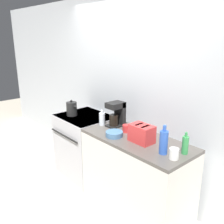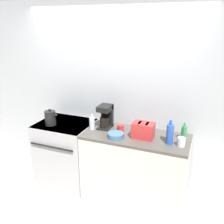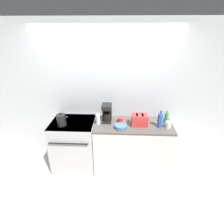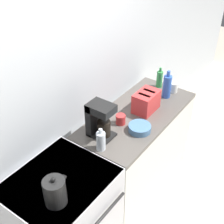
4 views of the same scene
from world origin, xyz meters
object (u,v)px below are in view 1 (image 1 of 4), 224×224
(kettle, at_px, (72,109))
(toaster, at_px, (142,134))
(cup_white, at_px, (174,154))
(coffee_maker, at_px, (117,113))
(bottle_green, at_px, (185,145))
(stove, at_px, (86,145))
(bowl, at_px, (114,134))
(bottle_clear, at_px, (102,119))
(cup_red, at_px, (126,128))
(bottle_blue, at_px, (164,142))

(kettle, bearing_deg, toaster, 2.90)
(kettle, bearing_deg, cup_white, 0.17)
(kettle, xyz_separation_m, coffee_maker, (0.75, 0.20, 0.07))
(bottle_green, distance_m, cup_white, 0.18)
(stove, height_order, bowl, bowl)
(kettle, bearing_deg, bowl, -3.22)
(bottle_clear, distance_m, bowl, 0.41)
(cup_red, xyz_separation_m, cup_white, (0.79, -0.14, 0.01))
(stove, xyz_separation_m, bowl, (0.84, -0.18, 0.49))
(kettle, relative_size, toaster, 0.89)
(stove, bearing_deg, cup_red, 1.35)
(bottle_green, relative_size, cup_red, 2.52)
(bowl, bearing_deg, cup_white, 4.47)
(toaster, bearing_deg, bottle_green, 13.26)
(bottle_blue, height_order, bottle_clear, bottle_blue)
(toaster, bearing_deg, bottle_clear, 179.09)
(bottle_green, xyz_separation_m, bottle_blue, (-0.14, -0.16, 0.03))
(toaster, relative_size, bottle_green, 1.16)
(toaster, relative_size, cup_white, 2.47)
(stove, height_order, bottle_clear, bottle_clear)
(coffee_maker, bearing_deg, cup_red, -14.73)
(bottle_green, bearing_deg, bottle_blue, -131.68)
(bottle_clear, height_order, cup_white, bottle_clear)
(coffee_maker, height_order, bottle_blue, coffee_maker)
(kettle, relative_size, bowl, 1.16)
(bottle_green, relative_size, bottle_clear, 1.11)
(toaster, xyz_separation_m, bottle_green, (0.47, 0.11, -0.00))
(stove, relative_size, cup_red, 10.47)
(bottle_clear, bearing_deg, coffee_maker, 41.55)
(kettle, relative_size, cup_white, 2.19)
(toaster, height_order, bottle_green, bottle_green)
(toaster, height_order, bottle_clear, bottle_clear)
(bottle_green, height_order, bottle_clear, bottle_green)
(kettle, xyz_separation_m, bottle_green, (1.77, 0.18, -0.01))
(coffee_maker, bearing_deg, bottle_green, -1.50)
(cup_red, bearing_deg, stove, -178.65)
(coffee_maker, xyz_separation_m, bottle_green, (1.03, -0.03, -0.07))
(bottle_green, xyz_separation_m, bottle_clear, (-1.17, -0.10, -0.01))
(bowl, bearing_deg, toaster, 21.30)
(bowl, bearing_deg, stove, 168.11)
(stove, relative_size, kettle, 4.04)
(coffee_maker, bearing_deg, kettle, -164.70)
(cup_red, height_order, cup_white, cup_white)
(bottle_green, distance_m, bottle_blue, 0.21)
(stove, height_order, bottle_blue, bottle_blue)
(coffee_maker, distance_m, bowl, 0.38)
(coffee_maker, bearing_deg, stove, -172.22)
(stove, distance_m, bottle_clear, 0.71)
(stove, relative_size, coffee_maker, 2.97)
(coffee_maker, xyz_separation_m, bottle_blue, (0.89, -0.19, -0.04))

